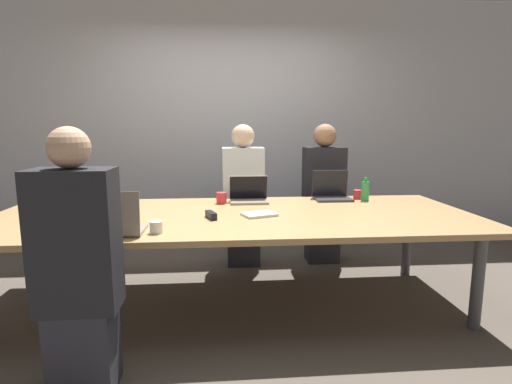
{
  "coord_description": "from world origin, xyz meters",
  "views": [
    {
      "loc": [
        -0.08,
        -2.94,
        1.37
      ],
      "look_at": [
        0.17,
        0.1,
        0.87
      ],
      "focal_mm": 28.0,
      "sensor_mm": 36.0,
      "label": 1
    }
  ],
  "objects_px": {
    "person_far_right": "(323,196)",
    "cup_far_right": "(358,194)",
    "person_near_left": "(78,269)",
    "stapler": "(211,215)",
    "laptop_far_center": "(249,194)",
    "person_far_center": "(243,198)",
    "cup_near_left": "(156,227)",
    "laptop_near_left": "(113,223)",
    "bottle_far_right": "(365,191)",
    "laptop_far_right": "(331,191)",
    "cup_far_center": "(221,198)"
  },
  "relations": [
    {
      "from": "person_far_right",
      "to": "cup_far_right",
      "type": "bearing_deg",
      "value": -62.65
    },
    {
      "from": "cup_far_right",
      "to": "person_far_right",
      "type": "bearing_deg",
      "value": 117.35
    },
    {
      "from": "cup_near_left",
      "to": "laptop_far_right",
      "type": "bearing_deg",
      "value": 37.32
    },
    {
      "from": "laptop_near_left",
      "to": "cup_far_right",
      "type": "height_order",
      "value": "laptop_near_left"
    },
    {
      "from": "person_near_left",
      "to": "cup_far_right",
      "type": "distance_m",
      "value": 2.47
    },
    {
      "from": "person_far_center",
      "to": "bottle_far_right",
      "type": "bearing_deg",
      "value": -24.25
    },
    {
      "from": "person_far_right",
      "to": "person_far_center",
      "type": "bearing_deg",
      "value": -177.99
    },
    {
      "from": "person_far_right",
      "to": "cup_far_right",
      "type": "height_order",
      "value": "person_far_right"
    },
    {
      "from": "laptop_near_left",
      "to": "stapler",
      "type": "height_order",
      "value": "laptop_near_left"
    },
    {
      "from": "person_far_right",
      "to": "laptop_far_right",
      "type": "bearing_deg",
      "value": -94.25
    },
    {
      "from": "person_near_left",
      "to": "cup_near_left",
      "type": "distance_m",
      "value": 0.56
    },
    {
      "from": "cup_near_left",
      "to": "person_far_right",
      "type": "distance_m",
      "value": 2.04
    },
    {
      "from": "laptop_far_right",
      "to": "stapler",
      "type": "relative_size",
      "value": 2.1
    },
    {
      "from": "person_near_left",
      "to": "person_far_right",
      "type": "relative_size",
      "value": 0.98
    },
    {
      "from": "person_far_center",
      "to": "laptop_far_right",
      "type": "height_order",
      "value": "person_far_center"
    },
    {
      "from": "person_near_left",
      "to": "person_far_right",
      "type": "xyz_separation_m",
      "value": [
        1.75,
        1.91,
        0.02
      ]
    },
    {
      "from": "bottle_far_right",
      "to": "stapler",
      "type": "bearing_deg",
      "value": -156.42
    },
    {
      "from": "laptop_near_left",
      "to": "person_far_center",
      "type": "xyz_separation_m",
      "value": [
        0.86,
        1.46,
        -0.12
      ]
    },
    {
      "from": "person_near_left",
      "to": "laptop_far_center",
      "type": "bearing_deg",
      "value": -123.94
    },
    {
      "from": "laptop_near_left",
      "to": "person_near_left",
      "type": "bearing_deg",
      "value": 80.26
    },
    {
      "from": "person_near_left",
      "to": "stapler",
      "type": "height_order",
      "value": "person_near_left"
    },
    {
      "from": "laptop_near_left",
      "to": "person_near_left",
      "type": "distance_m",
      "value": 0.44
    },
    {
      "from": "person_far_right",
      "to": "bottle_far_right",
      "type": "height_order",
      "value": "person_far_right"
    },
    {
      "from": "person_far_center",
      "to": "bottle_far_right",
      "type": "distance_m",
      "value": 1.17
    },
    {
      "from": "laptop_near_left",
      "to": "person_far_right",
      "type": "relative_size",
      "value": 0.25
    },
    {
      "from": "person_near_left",
      "to": "bottle_far_right",
      "type": "height_order",
      "value": "person_near_left"
    },
    {
      "from": "bottle_far_right",
      "to": "laptop_near_left",
      "type": "bearing_deg",
      "value": -152.85
    },
    {
      "from": "cup_near_left",
      "to": "person_far_center",
      "type": "bearing_deg",
      "value": 66.78
    },
    {
      "from": "person_far_center",
      "to": "person_far_right",
      "type": "xyz_separation_m",
      "value": [
        0.81,
        0.03,
        0.0
      ]
    },
    {
      "from": "person_far_right",
      "to": "stapler",
      "type": "height_order",
      "value": "person_far_right"
    },
    {
      "from": "laptop_near_left",
      "to": "person_far_center",
      "type": "distance_m",
      "value": 1.7
    },
    {
      "from": "stapler",
      "to": "person_near_left",
      "type": "bearing_deg",
      "value": -147.32
    },
    {
      "from": "laptop_far_center",
      "to": "cup_far_right",
      "type": "relative_size",
      "value": 4.09
    },
    {
      "from": "laptop_near_left",
      "to": "stapler",
      "type": "distance_m",
      "value": 0.7
    },
    {
      "from": "person_near_left",
      "to": "cup_far_center",
      "type": "distance_m",
      "value": 1.56
    },
    {
      "from": "person_far_center",
      "to": "cup_far_right",
      "type": "distance_m",
      "value": 1.09
    },
    {
      "from": "cup_far_right",
      "to": "bottle_far_right",
      "type": "distance_m",
      "value": 0.11
    },
    {
      "from": "person_near_left",
      "to": "person_far_right",
      "type": "height_order",
      "value": "person_far_right"
    },
    {
      "from": "cup_near_left",
      "to": "laptop_near_left",
      "type": "bearing_deg",
      "value": -173.18
    },
    {
      "from": "laptop_far_center",
      "to": "cup_far_right",
      "type": "bearing_deg",
      "value": 4.1
    },
    {
      "from": "laptop_far_center",
      "to": "person_far_center",
      "type": "height_order",
      "value": "person_far_center"
    },
    {
      "from": "laptop_far_right",
      "to": "cup_far_right",
      "type": "relative_size",
      "value": 4.03
    },
    {
      "from": "cup_far_center",
      "to": "bottle_far_right",
      "type": "distance_m",
      "value": 1.27
    },
    {
      "from": "laptop_far_right",
      "to": "bottle_far_right",
      "type": "xyz_separation_m",
      "value": [
        0.27,
        -0.11,
        0.02
      ]
    },
    {
      "from": "cup_far_center",
      "to": "laptop_far_right",
      "type": "height_order",
      "value": "laptop_far_right"
    },
    {
      "from": "cup_near_left",
      "to": "cup_far_right",
      "type": "bearing_deg",
      "value": 32.69
    },
    {
      "from": "laptop_far_center",
      "to": "person_far_right",
      "type": "distance_m",
      "value": 0.93
    },
    {
      "from": "cup_near_left",
      "to": "laptop_far_center",
      "type": "xyz_separation_m",
      "value": [
        0.64,
        0.98,
        0.03
      ]
    },
    {
      "from": "laptop_far_center",
      "to": "person_far_right",
      "type": "bearing_deg",
      "value": 31.43
    },
    {
      "from": "cup_near_left",
      "to": "person_far_center",
      "type": "height_order",
      "value": "person_far_center"
    }
  ]
}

